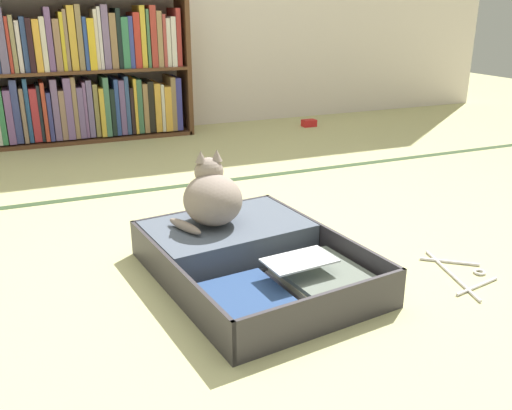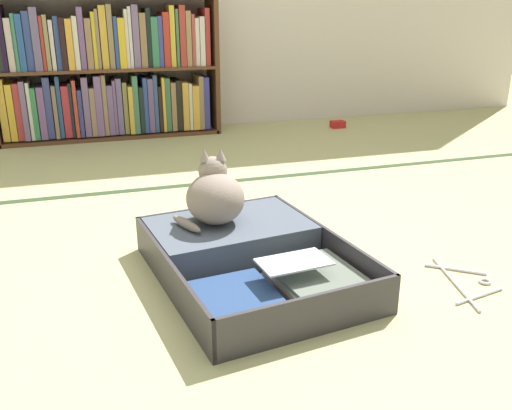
% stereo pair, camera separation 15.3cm
% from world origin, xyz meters
% --- Properties ---
extents(ground_plane, '(10.00, 10.00, 0.00)m').
position_xyz_m(ground_plane, '(0.00, 0.00, 0.00)').
color(ground_plane, '#C3BF83').
extents(tatami_border, '(4.80, 0.05, 0.00)m').
position_xyz_m(tatami_border, '(0.00, 1.01, 0.00)').
color(tatami_border, '#324729').
rests_on(tatami_border, ground_plane).
extents(bookshelf, '(1.45, 0.28, 0.91)m').
position_xyz_m(bookshelf, '(-0.24, 2.24, 0.43)').
color(bookshelf, brown).
rests_on(bookshelf, ground_plane).
extents(open_suitcase, '(0.67, 0.84, 0.13)m').
position_xyz_m(open_suitcase, '(0.05, 0.03, 0.05)').
color(open_suitcase, '#383439').
rests_on(open_suitcase, ground_plane).
extents(black_cat, '(0.27, 0.25, 0.25)m').
position_xyz_m(black_cat, '(-0.01, 0.18, 0.22)').
color(black_cat, gray).
rests_on(black_cat, open_suitcase).
extents(clothes_hanger, '(0.22, 0.36, 0.01)m').
position_xyz_m(clothes_hanger, '(0.70, -0.29, 0.01)').
color(clothes_hanger, silver).
rests_on(clothes_hanger, ground_plane).
extents(small_red_pouch, '(0.10, 0.07, 0.05)m').
position_xyz_m(small_red_pouch, '(1.37, 2.04, 0.02)').
color(small_red_pouch, red).
rests_on(small_red_pouch, ground_plane).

